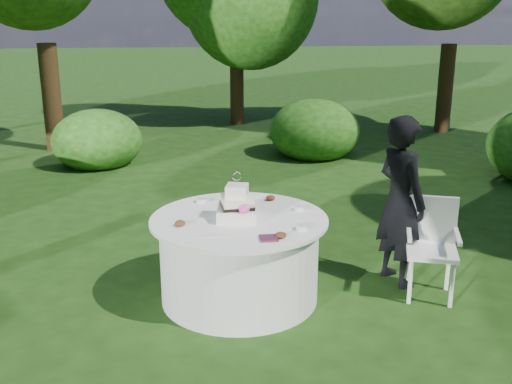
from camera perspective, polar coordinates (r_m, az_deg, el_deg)
ground at (r=5.53m, az=-1.56°, el=-10.02°), size 80.00×80.00×0.00m
napkins at (r=4.74m, az=1.23°, el=-4.42°), size 0.14×0.14×0.02m
feather_plume at (r=4.80m, az=-4.02°, el=-4.25°), size 0.48×0.07×0.01m
guest at (r=5.73m, az=13.62°, el=-0.83°), size 0.55×0.68×1.61m
table at (r=5.37m, az=-1.60°, el=-6.32°), size 1.56×1.56×0.77m
cake at (r=5.17m, az=-1.80°, el=-1.38°), size 0.38×0.38×0.43m
chair at (r=5.65m, az=16.40°, el=-4.41°), size 0.56×0.56×0.90m
votives at (r=5.33m, az=0.93°, el=-1.86°), size 0.97×0.94×0.04m
petal_cups at (r=5.16m, az=-1.11°, el=-2.45°), size 0.95×1.08×0.05m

